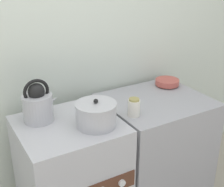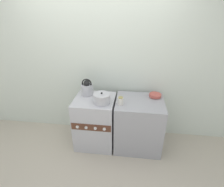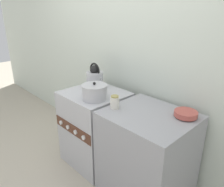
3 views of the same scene
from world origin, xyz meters
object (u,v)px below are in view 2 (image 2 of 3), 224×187
at_px(cooking_pot, 102,98).
at_px(enamel_bowl, 155,95).
at_px(stove, 95,121).
at_px(storage_jar, 121,101).
at_px(kettle, 87,89).

distance_m(cooking_pot, enamel_bowl, 0.85).
bearing_deg(stove, storage_jar, -13.75).
distance_m(enamel_bowl, storage_jar, 0.60).
bearing_deg(enamel_bowl, storage_jar, -150.19).
distance_m(stove, storage_jar, 0.63).
height_order(stove, cooking_pot, cooking_pot).
bearing_deg(storage_jar, stove, 166.25).
height_order(kettle, cooking_pot, kettle).
xyz_separation_m(kettle, cooking_pot, (0.28, -0.23, -0.03)).
relative_size(stove, enamel_bowl, 4.47).
xyz_separation_m(cooking_pot, enamel_bowl, (0.79, 0.30, -0.05)).
xyz_separation_m(enamel_bowl, storage_jar, (-0.52, -0.30, 0.03)).
height_order(cooking_pot, enamel_bowl, cooking_pot).
distance_m(stove, kettle, 0.56).
relative_size(stove, storage_jar, 7.02).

